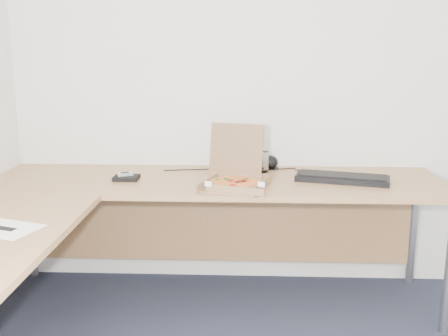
{
  "coord_description": "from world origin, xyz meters",
  "views": [
    {
      "loc": [
        -0.33,
        -1.4,
        1.42
      ],
      "look_at": [
        -0.45,
        1.28,
        0.82
      ],
      "focal_mm": 41.9,
      "sensor_mm": 36.0,
      "label": 1
    }
  ],
  "objects_px": {
    "wallet": "(126,178)",
    "pizza_box": "(235,180)",
    "desk": "(143,206)",
    "drinking_glass": "(263,162)",
    "keyboard": "(342,178)"
  },
  "relations": [
    {
      "from": "wallet",
      "to": "pizza_box",
      "type": "bearing_deg",
      "value": -10.11
    },
    {
      "from": "pizza_box",
      "to": "wallet",
      "type": "xyz_separation_m",
      "value": [
        -0.6,
        0.12,
        -0.03
      ]
    },
    {
      "from": "desk",
      "to": "wallet",
      "type": "height_order",
      "value": "wallet"
    },
    {
      "from": "drinking_glass",
      "to": "keyboard",
      "type": "xyz_separation_m",
      "value": [
        0.43,
        -0.21,
        -0.05
      ]
    },
    {
      "from": "drinking_glass",
      "to": "keyboard",
      "type": "bearing_deg",
      "value": -25.69
    },
    {
      "from": "wallet",
      "to": "drinking_glass",
      "type": "bearing_deg",
      "value": 17.78
    },
    {
      "from": "pizza_box",
      "to": "keyboard",
      "type": "xyz_separation_m",
      "value": [
        0.58,
        0.14,
        -0.02
      ]
    },
    {
      "from": "pizza_box",
      "to": "keyboard",
      "type": "height_order",
      "value": "pizza_box"
    },
    {
      "from": "desk",
      "to": "wallet",
      "type": "bearing_deg",
      "value": 113.41
    },
    {
      "from": "desk",
      "to": "pizza_box",
      "type": "bearing_deg",
      "value": 31.52
    },
    {
      "from": "keyboard",
      "to": "drinking_glass",
      "type": "bearing_deg",
      "value": 168.81
    },
    {
      "from": "keyboard",
      "to": "wallet",
      "type": "relative_size",
      "value": 3.72
    },
    {
      "from": "pizza_box",
      "to": "keyboard",
      "type": "bearing_deg",
      "value": 31.36
    },
    {
      "from": "desk",
      "to": "keyboard",
      "type": "distance_m",
      "value": 1.09
    },
    {
      "from": "pizza_box",
      "to": "drinking_glass",
      "type": "bearing_deg",
      "value": 83.94
    }
  ]
}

